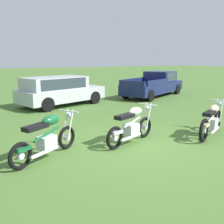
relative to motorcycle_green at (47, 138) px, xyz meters
name	(u,v)px	position (x,y,z in m)	size (l,w,h in m)	color
ground_plane	(138,146)	(2.34, -0.30, -0.50)	(120.00, 120.00, 0.00)	#476B2D
motorcycle_green	(47,138)	(0.00, 0.00, 0.00)	(1.82, 1.30, 1.02)	black
motorcycle_silver	(132,126)	(2.34, 0.01, -0.01)	(1.88, 0.99, 1.02)	black
motorcycle_cream	(212,120)	(4.81, -0.57, -0.02)	(1.96, 1.18, 1.02)	black
car_silver	(59,89)	(2.21, 6.50, 0.34)	(4.58, 3.07, 1.43)	#B2B5BA
pickup_truck_navy	(155,84)	(8.54, 7.07, 0.26)	(5.35, 3.75, 1.49)	#161E4C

